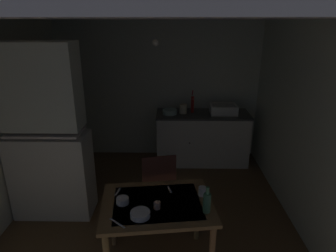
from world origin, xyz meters
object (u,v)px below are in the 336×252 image
(sink_basin, at_px, (223,109))
(mixing_bowl_counter, at_px, (170,112))
(hand_pump, at_px, (193,103))
(hutch_cabinet, at_px, (48,140))
(chair_far_side, at_px, (158,189))
(dining_table, at_px, (157,211))
(serving_bowl_wide, at_px, (140,214))
(glass_bottle, at_px, (207,202))
(mug_tall, at_px, (202,191))

(sink_basin, xyz_separation_m, mixing_bowl_counter, (-0.90, -0.05, -0.04))
(hand_pump, distance_m, mixing_bowl_counter, 0.42)
(hutch_cabinet, relative_size, chair_far_side, 2.21)
(mixing_bowl_counter, height_order, dining_table, mixing_bowl_counter)
(serving_bowl_wide, bearing_deg, sink_basin, 66.51)
(hand_pump, bearing_deg, sink_basin, -5.00)
(mixing_bowl_counter, height_order, glass_bottle, glass_bottle)
(sink_basin, height_order, mug_tall, sink_basin)
(hand_pump, xyz_separation_m, dining_table, (-0.47, -2.43, -0.42))
(hutch_cabinet, bearing_deg, dining_table, -32.60)
(glass_bottle, bearing_deg, chair_far_side, 122.50)
(hutch_cabinet, height_order, dining_table, hutch_cabinet)
(serving_bowl_wide, relative_size, glass_bottle, 0.70)
(chair_far_side, height_order, serving_bowl_wide, chair_far_side)
(mixing_bowl_counter, height_order, chair_far_side, chair_far_side)
(hutch_cabinet, distance_m, glass_bottle, 2.08)
(hand_pump, xyz_separation_m, glass_bottle, (-0.02, -2.56, -0.22))
(hand_pump, bearing_deg, mixing_bowl_counter, -166.06)
(mixing_bowl_counter, distance_m, dining_table, 2.35)
(mixing_bowl_counter, relative_size, serving_bowl_wide, 1.33)
(sink_basin, bearing_deg, serving_bowl_wide, -113.49)
(chair_far_side, distance_m, mug_tall, 0.72)
(mixing_bowl_counter, bearing_deg, hand_pump, 13.94)
(sink_basin, relative_size, serving_bowl_wide, 2.49)
(hutch_cabinet, bearing_deg, hand_pump, 40.20)
(sink_basin, height_order, dining_table, sink_basin)
(hutch_cabinet, relative_size, hand_pump, 5.54)
(dining_table, height_order, mug_tall, mug_tall)
(dining_table, xyz_separation_m, serving_bowl_wide, (-0.14, -0.22, 0.13))
(sink_basin, bearing_deg, mixing_bowl_counter, -176.82)
(mixing_bowl_counter, xyz_separation_m, glass_bottle, (0.36, -2.47, -0.09))
(hutch_cabinet, distance_m, hand_pump, 2.41)
(mixing_bowl_counter, bearing_deg, hutch_cabinet, -134.94)
(chair_far_side, height_order, glass_bottle, glass_bottle)
(dining_table, relative_size, chair_far_side, 1.17)
(hand_pump, relative_size, mixing_bowl_counter, 1.65)
(chair_far_side, bearing_deg, dining_table, -87.60)
(sink_basin, relative_size, chair_far_side, 0.45)
(serving_bowl_wide, distance_m, glass_bottle, 0.60)
(sink_basin, relative_size, mixing_bowl_counter, 1.87)
(hutch_cabinet, distance_m, serving_bowl_wide, 1.66)
(sink_basin, distance_m, chair_far_side, 2.09)
(chair_far_side, xyz_separation_m, mug_tall, (0.46, -0.48, 0.28))
(sink_basin, distance_m, glass_bottle, 2.58)
(hutch_cabinet, xyz_separation_m, glass_bottle, (1.82, -1.01, -0.17))
(sink_basin, bearing_deg, hand_pump, 175.00)
(glass_bottle, bearing_deg, serving_bowl_wide, -171.92)
(dining_table, distance_m, glass_bottle, 0.51)
(hand_pump, xyz_separation_m, chair_far_side, (-0.50, -1.81, -0.55))
(sink_basin, xyz_separation_m, serving_bowl_wide, (-1.13, -2.60, -0.20))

